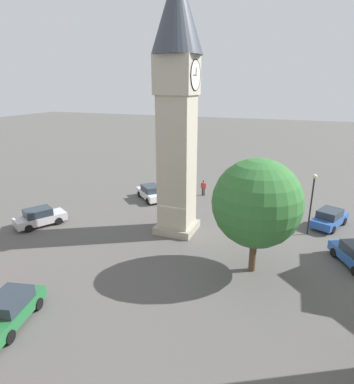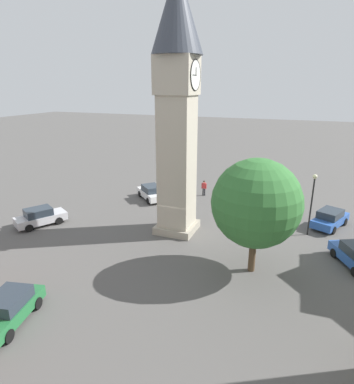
% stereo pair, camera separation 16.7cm
% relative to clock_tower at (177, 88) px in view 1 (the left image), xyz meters
% --- Properties ---
extents(ground_plane, '(200.00, 200.00, 0.00)m').
position_rel_clock_tower_xyz_m(ground_plane, '(-0.00, -0.00, -11.26)').
color(ground_plane, '#565451').
extents(clock_tower, '(3.70, 3.70, 19.29)m').
position_rel_clock_tower_xyz_m(clock_tower, '(0.00, 0.00, 0.00)').
color(clock_tower, '#A59C89').
rests_on(clock_tower, ground).
extents(car_silver_kerb, '(4.46, 3.21, 1.53)m').
position_rel_clock_tower_xyz_m(car_silver_kerb, '(-5.46, 11.73, -10.50)').
color(car_silver_kerb, '#2D5BB7').
rests_on(car_silver_kerb, ground).
extents(car_red_corner, '(4.40, 2.58, 1.53)m').
position_rel_clock_tower_xyz_m(car_red_corner, '(13.41, -3.77, -10.50)').
color(car_red_corner, '#236B38').
rests_on(car_red_corner, ground).
extents(car_white_side, '(4.42, 3.51, 1.53)m').
position_rel_clock_tower_xyz_m(car_white_side, '(3.28, -11.26, -10.50)').
color(car_white_side, silver).
rests_on(car_white_side, ground).
extents(car_black_far, '(4.02, 4.19, 1.53)m').
position_rel_clock_tower_xyz_m(car_black_far, '(-6.26, -5.41, -10.50)').
color(car_black_far, white).
rests_on(car_black_far, ground).
extents(pedestrian, '(0.25, 0.56, 1.69)m').
position_rel_clock_tower_xyz_m(pedestrian, '(-9.53, -0.64, -10.25)').
color(pedestrian, black).
rests_on(pedestrian, ground).
extents(tree, '(5.51, 5.51, 7.39)m').
position_rel_clock_tower_xyz_m(tree, '(3.95, 6.75, -6.64)').
color(tree, brown).
rests_on(tree, ground).
extents(lamp_post, '(0.36, 0.36, 5.01)m').
position_rel_clock_tower_xyz_m(lamp_post, '(-3.13, 10.05, -7.90)').
color(lamp_post, black).
rests_on(lamp_post, ground).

